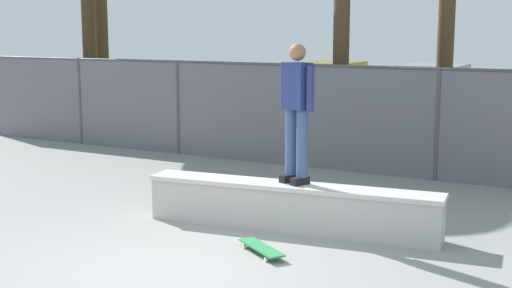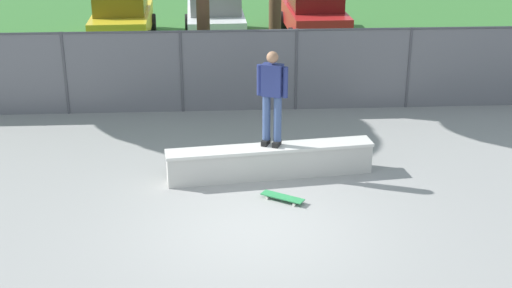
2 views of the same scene
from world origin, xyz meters
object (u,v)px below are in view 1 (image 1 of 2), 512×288
Objects in this scene: car_yellow at (331,90)px; car_white at (433,95)px; concrete_ledge at (291,207)px; skateboarder at (297,107)px; skateboard at (261,248)px.

car_yellow is 3.05m from car_white.
car_white is at bearing 95.11° from concrete_ledge.
skateboarder is at bearing -69.62° from car_yellow.
skateboard is 0.18× the size of car_yellow.
skateboarder is 0.43× the size of car_white.
skateboard is at bearing -82.60° from concrete_ledge.
skateboard is (0.11, -1.16, -1.55)m from skateboarder.
skateboarder is 11.68m from car_yellow.
skateboarder reaches higher than car_white.
concrete_ledge is 11.74m from car_yellow.
skateboarder is 2.34× the size of skateboard.
skateboard is 0.18× the size of car_white.
concrete_ledge is at bearing -69.92° from car_yellow.
skateboarder is 10.95m from car_white.
concrete_ledge reaches higher than skateboard.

